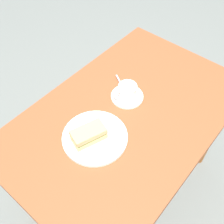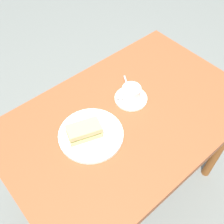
{
  "view_description": "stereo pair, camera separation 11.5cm",
  "coord_description": "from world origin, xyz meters",
  "px_view_note": "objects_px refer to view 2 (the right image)",
  "views": [
    {
      "loc": [
        0.61,
        0.43,
        1.67
      ],
      "look_at": [
        0.06,
        -0.04,
        0.78
      ],
      "focal_mm": 43.51,
      "sensor_mm": 36.0,
      "label": 1
    },
    {
      "loc": [
        0.53,
        0.51,
        1.67
      ],
      "look_at": [
        0.06,
        -0.04,
        0.78
      ],
      "focal_mm": 43.51,
      "sensor_mm": 36.0,
      "label": 2
    }
  ],
  "objects_px": {
    "dining_table": "(127,127)",
    "sandwich_plate": "(91,135)",
    "spoon": "(127,85)",
    "coffee_saucer": "(131,98)",
    "coffee_cup": "(131,93)",
    "sandwich_front": "(84,131)"
  },
  "relations": [
    {
      "from": "sandwich_front",
      "to": "coffee_cup",
      "type": "bearing_deg",
      "value": -173.92
    },
    {
      "from": "coffee_cup",
      "to": "spoon",
      "type": "distance_m",
      "value": 0.08
    },
    {
      "from": "sandwich_plate",
      "to": "spoon",
      "type": "xyz_separation_m",
      "value": [
        -0.3,
        -0.11,
        0.01
      ]
    },
    {
      "from": "dining_table",
      "to": "sandwich_front",
      "type": "distance_m",
      "value": 0.25
    },
    {
      "from": "dining_table",
      "to": "coffee_saucer",
      "type": "relative_size",
      "value": 7.48
    },
    {
      "from": "sandwich_plate",
      "to": "dining_table",
      "type": "bearing_deg",
      "value": 174.03
    },
    {
      "from": "sandwich_plate",
      "to": "coffee_saucer",
      "type": "distance_m",
      "value": 0.26
    },
    {
      "from": "sandwich_front",
      "to": "spoon",
      "type": "xyz_separation_m",
      "value": [
        -0.32,
        -0.1,
        -0.03
      ]
    },
    {
      "from": "sandwich_front",
      "to": "coffee_saucer",
      "type": "height_order",
      "value": "sandwich_front"
    },
    {
      "from": "spoon",
      "to": "coffee_saucer",
      "type": "bearing_deg",
      "value": 59.79
    },
    {
      "from": "sandwich_plate",
      "to": "spoon",
      "type": "height_order",
      "value": "spoon"
    },
    {
      "from": "sandwich_front",
      "to": "spoon",
      "type": "height_order",
      "value": "sandwich_front"
    },
    {
      "from": "dining_table",
      "to": "sandwich_plate",
      "type": "relative_size",
      "value": 4.17
    },
    {
      "from": "coffee_saucer",
      "to": "coffee_cup",
      "type": "relative_size",
      "value": 1.35
    },
    {
      "from": "sandwich_plate",
      "to": "sandwich_front",
      "type": "relative_size",
      "value": 1.78
    },
    {
      "from": "dining_table",
      "to": "sandwich_front",
      "type": "height_order",
      "value": "sandwich_front"
    },
    {
      "from": "coffee_saucer",
      "to": "coffee_cup",
      "type": "xyz_separation_m",
      "value": [
        0.0,
        -0.0,
        0.04
      ]
    },
    {
      "from": "coffee_cup",
      "to": "spoon",
      "type": "relative_size",
      "value": 1.2
    },
    {
      "from": "coffee_saucer",
      "to": "coffee_cup",
      "type": "distance_m",
      "value": 0.04
    },
    {
      "from": "sandwich_plate",
      "to": "coffee_saucer",
      "type": "xyz_separation_m",
      "value": [
        -0.26,
        -0.04,
        -0.0
      ]
    },
    {
      "from": "sandwich_plate",
      "to": "spoon",
      "type": "distance_m",
      "value": 0.32
    },
    {
      "from": "sandwich_front",
      "to": "spoon",
      "type": "bearing_deg",
      "value": -163.42
    }
  ]
}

